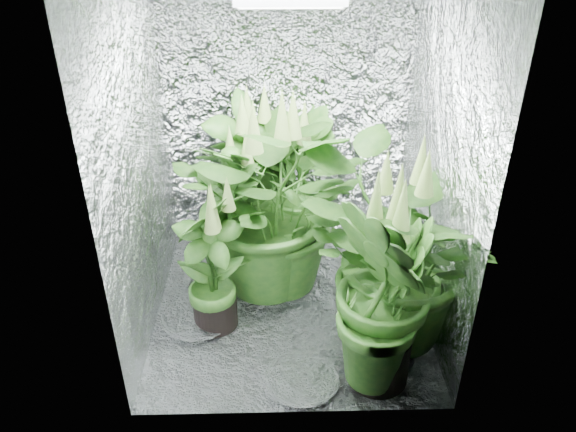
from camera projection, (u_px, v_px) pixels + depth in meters
The scene contains 11 objects.
ground at pixel (289, 307), 3.46m from camera, with size 1.60×1.60×0.00m, color silver.
walls at pixel (290, 159), 2.95m from camera, with size 1.62×1.62×2.00m.
plant_a at pixel (274, 202), 3.33m from camera, with size 1.19×1.19×1.29m.
plant_b at pixel (251, 183), 3.66m from camera, with size 0.79×0.79×1.22m.
plant_c at pixel (297, 185), 3.75m from camera, with size 0.64×0.64×1.11m.
plant_d at pixel (237, 213), 3.50m from camera, with size 0.71×0.71×1.03m.
plant_e at pixel (399, 257), 2.91m from camera, with size 1.30×1.30×1.22m.
plant_f at pixel (211, 263), 3.11m from camera, with size 0.65×0.65×0.96m.
plant_g at pixel (385, 296), 2.70m from camera, with size 0.59×0.59×1.18m.
circulation_fan at pixel (387, 272), 3.55m from camera, with size 0.17×0.26×0.32m.
plant_label at pixel (396, 338), 2.79m from camera, with size 0.05×0.01×0.08m, color white.
Camera 1 is at (-0.07, -2.69, 2.25)m, focal length 35.00 mm.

